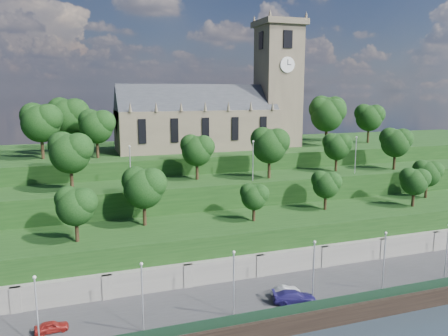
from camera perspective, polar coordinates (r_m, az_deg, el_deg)
name	(u,v)px	position (r m, az deg, el deg)	size (l,w,h in m)	color
ground	(338,325)	(55.32, 14.66, -19.21)	(320.00, 320.00, 0.00)	#1B232C
promenade	(312,294)	(59.34, 11.39, -15.87)	(160.00, 12.00, 2.00)	#2D2D30
quay_wall	(339,316)	(54.76, 14.75, -18.22)	(160.00, 0.50, 2.20)	black
fence	(336,302)	(54.56, 14.43, -16.55)	(160.00, 0.10, 1.20)	black
retaining_wall	(290,266)	(63.48, 8.67, -12.53)	(160.00, 2.10, 5.00)	slate
embankment_lower	(272,242)	(67.96, 6.32, -9.57)	(160.00, 12.00, 8.00)	#143411
embankment_upper	(246,211)	(76.97, 2.85, -5.61)	(160.00, 10.00, 12.00)	#143411
hilltop	(210,180)	(95.89, -1.80, -1.55)	(160.00, 32.00, 15.00)	#143411
church	(219,112)	(90.46, -0.61, 7.36)	(38.60, 12.35, 27.60)	brown
trees_lower	(263,186)	(65.20, 5.12, -2.32)	(64.00, 9.18, 8.38)	black
trees_upper	(249,146)	(73.85, 3.30, 2.90)	(64.13, 8.48, 8.86)	black
trees_hilltop	(223,115)	(89.64, -0.15, 6.88)	(76.11, 16.48, 10.71)	black
lamp_posts_promenade	(314,267)	(53.45, 11.63, -12.51)	(60.36, 0.36, 7.63)	#B2B2B7
lamp_posts_upper	(253,157)	(72.16, 3.80, 1.43)	(40.36, 0.36, 6.75)	#B2B2B7
car_left	(52,327)	(51.47, -21.59, -18.70)	(1.36, 3.38, 1.15)	maroon
car_middle	(286,291)	(55.95, 8.04, -15.63)	(1.26, 3.61, 1.19)	#A3A3A8
car_right	(294,297)	(54.31, 9.16, -16.30)	(2.10, 5.16, 1.50)	navy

